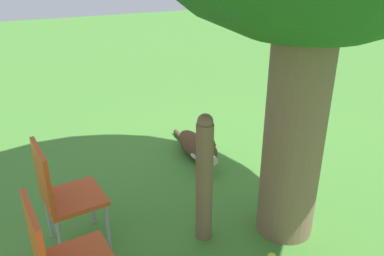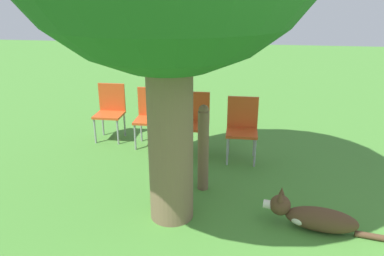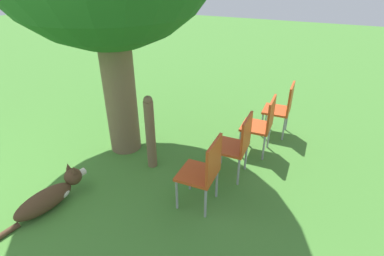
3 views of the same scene
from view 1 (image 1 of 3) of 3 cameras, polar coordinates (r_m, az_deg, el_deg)
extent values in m
plane|color=#478433|center=(4.15, 10.14, -6.82)|extent=(30.00, 30.00, 0.00)
cylinder|color=#7A6047|center=(2.88, 15.82, 3.78)|extent=(0.46, 0.46, 2.27)
ellipsoid|color=#513823|center=(4.42, 0.22, -2.60)|extent=(0.38, 0.75, 0.25)
ellipsoid|color=silver|center=(4.26, 1.20, -3.84)|extent=(0.26, 0.29, 0.15)
sphere|color=#513823|center=(4.03, 2.41, -3.85)|extent=(0.25, 0.25, 0.22)
cylinder|color=silver|center=(3.94, 3.13, -4.83)|extent=(0.11, 0.11, 0.09)
cone|color=#513823|center=(4.00, 3.22, -2.05)|extent=(0.07, 0.07, 0.10)
cone|color=#513823|center=(3.95, 1.65, -2.32)|extent=(0.07, 0.07, 0.10)
cylinder|color=#513823|center=(4.87, -1.89, -1.24)|extent=(0.12, 0.33, 0.06)
cylinder|color=brown|center=(2.95, 1.88, -8.46)|extent=(0.13, 0.13, 1.01)
sphere|color=brown|center=(2.71, 2.02, 0.99)|extent=(0.12, 0.12, 0.12)
cube|color=#D14C1E|center=(3.05, -17.51, -10.08)|extent=(0.42, 0.44, 0.04)
cube|color=#D14C1E|center=(2.90, -21.79, -6.88)|extent=(0.04, 0.44, 0.46)
cylinder|color=#99999E|center=(3.36, -14.95, -10.94)|extent=(0.03, 0.03, 0.41)
cylinder|color=#99999E|center=(3.06, -12.68, -14.48)|extent=(0.03, 0.03, 0.41)
cylinder|color=#99999E|center=(3.31, -21.00, -12.45)|extent=(0.03, 0.03, 0.41)
cylinder|color=#99999E|center=(3.00, -19.39, -16.26)|extent=(0.03, 0.03, 0.41)
cube|color=#D14C1E|center=(2.29, -22.60, -15.87)|extent=(0.04, 0.44, 0.46)
camera|label=2|loc=(6.06, 36.72, 21.48)|focal=35.00mm
camera|label=3|loc=(5.19, -41.92, 23.43)|focal=28.00mm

